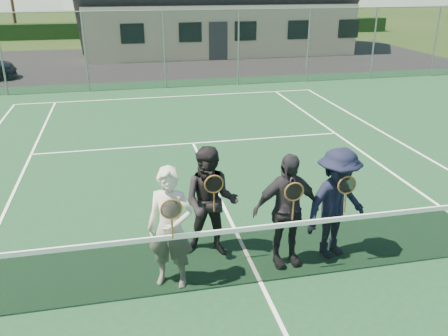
# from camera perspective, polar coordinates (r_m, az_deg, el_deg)

# --- Properties ---
(ground) EXTENTS (220.00, 220.00, 0.00)m
(ground) POSITION_cam_1_polar(r_m,az_deg,el_deg) (25.94, -8.47, 12.46)
(ground) COLOR #294117
(ground) RESTS_ON ground
(court_surface) EXTENTS (30.00, 30.00, 0.02)m
(court_surface) POSITION_cam_1_polar(r_m,az_deg,el_deg) (7.14, 4.39, -13.61)
(court_surface) COLOR #14381E
(court_surface) RESTS_ON ground
(tarmac_carpark) EXTENTS (40.00, 12.00, 0.01)m
(tarmac_carpark) POSITION_cam_1_polar(r_m,az_deg,el_deg) (25.98, -17.48, 11.73)
(tarmac_carpark) COLOR black
(tarmac_carpark) RESTS_ON ground
(hedge_row) EXTENTS (40.00, 1.20, 1.10)m
(hedge_row) POSITION_cam_1_polar(r_m,az_deg,el_deg) (37.76, -9.98, 16.11)
(hedge_row) COLOR black
(hedge_row) RESTS_ON ground
(court_markings) EXTENTS (11.03, 23.83, 0.01)m
(court_markings) POSITION_cam_1_polar(r_m,az_deg,el_deg) (7.13, 4.39, -13.51)
(court_markings) COLOR white
(court_markings) RESTS_ON court_surface
(tennis_net) EXTENTS (11.68, 0.08, 1.10)m
(tennis_net) POSITION_cam_1_polar(r_m,az_deg,el_deg) (6.85, 4.51, -10.00)
(tennis_net) COLOR slate
(tennis_net) RESTS_ON ground
(perimeter_fence) EXTENTS (30.07, 0.07, 3.02)m
(perimeter_fence) POSITION_cam_1_polar(r_m,az_deg,el_deg) (19.31, -7.19, 13.92)
(perimeter_fence) COLOR slate
(perimeter_fence) RESTS_ON ground
(player_a) EXTENTS (0.77, 0.65, 1.80)m
(player_a) POSITION_cam_1_polar(r_m,az_deg,el_deg) (6.66, -6.46, -7.21)
(player_a) COLOR beige
(player_a) RESTS_ON court_surface
(player_b) EXTENTS (1.05, 0.93, 1.80)m
(player_b) POSITION_cam_1_polar(r_m,az_deg,el_deg) (7.34, -1.61, -4.19)
(player_b) COLOR black
(player_b) RESTS_ON court_surface
(player_c) EXTENTS (1.08, 0.53, 1.80)m
(player_c) POSITION_cam_1_polar(r_m,az_deg,el_deg) (7.16, 7.50, -5.08)
(player_c) COLOR black
(player_c) RESTS_ON court_surface
(player_d) EXTENTS (1.32, 1.04, 1.80)m
(player_d) POSITION_cam_1_polar(r_m,az_deg,el_deg) (7.51, 13.37, -4.20)
(player_d) COLOR black
(player_d) RESTS_ON court_surface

